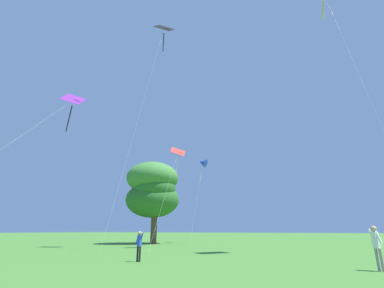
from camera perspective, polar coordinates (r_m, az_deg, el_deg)
name	(u,v)px	position (r m, az deg, el deg)	size (l,w,h in m)	color
kite_black_large	(163,35)	(33.32, -6.20, 22.14)	(1.97, 6.75, 24.98)	black
kite_purple_streamer	(69,106)	(20.54, -24.75, 7.35)	(2.29, 8.86, 11.06)	purple
kite_red_high	(177,156)	(27.37, -3.18, -2.53)	(1.58, 6.83, 9.94)	red
kite_blue_delta	(203,163)	(38.77, 2.28, -4.02)	(1.44, 6.02, 11.67)	blue
person_foreground_watcher	(376,243)	(14.35, 34.63, -17.03)	(0.45, 0.49, 1.79)	gray
person_child_small	(139,243)	(15.76, -11.17, -20.03)	(0.50, 0.21, 1.56)	black
tree_left_oak	(153,190)	(36.05, -8.32, -9.59)	(7.06, 7.38, 10.29)	brown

